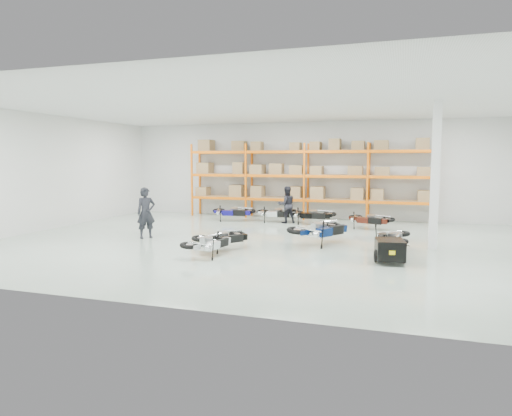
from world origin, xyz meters
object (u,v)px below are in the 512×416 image
(moto_silver_left, at_px, (209,239))
(trailer, at_px, (390,250))
(moto_blue_centre, at_px, (321,226))
(moto_black_far_left, at_px, (223,234))
(moto_touring_right, at_px, (392,234))
(moto_back_a, at_px, (233,209))
(moto_back_d, at_px, (369,217))
(person_back, at_px, (287,205))
(person_left, at_px, (146,213))
(moto_back_b, at_px, (277,211))
(moto_back_c, at_px, (312,212))

(moto_silver_left, distance_m, trailer, 4.96)
(moto_blue_centre, xyz_separation_m, moto_black_far_left, (-2.67, -1.88, -0.13))
(moto_silver_left, height_order, moto_touring_right, moto_touring_right)
(moto_back_a, bearing_deg, moto_back_d, -104.47)
(moto_blue_centre, bearing_deg, moto_back_a, -12.40)
(moto_blue_centre, height_order, trailer, moto_blue_centre)
(moto_silver_left, xyz_separation_m, moto_touring_right, (4.92, 2.23, 0.05))
(moto_blue_centre, distance_m, person_back, 5.09)
(trailer, distance_m, person_left, 8.38)
(moto_touring_right, distance_m, trailer, 1.61)
(moto_silver_left, distance_m, moto_back_b, 7.53)
(moto_blue_centre, distance_m, moto_touring_right, 2.29)
(moto_touring_right, distance_m, moto_back_b, 7.28)
(moto_back_b, bearing_deg, person_left, 144.94)
(moto_blue_centre, xyz_separation_m, moto_back_c, (-1.18, 4.55, -0.09))
(moto_blue_centre, height_order, moto_back_a, moto_blue_centre)
(moto_silver_left, bearing_deg, moto_back_c, -90.32)
(moto_touring_right, distance_m, person_back, 6.84)
(moto_black_far_left, distance_m, moto_back_d, 6.97)
(trailer, xyz_separation_m, moto_back_c, (-3.39, 6.74, 0.16))
(moto_silver_left, height_order, person_back, person_back)
(moto_back_a, relative_size, person_back, 1.07)
(moto_silver_left, distance_m, person_back, 7.38)
(moto_back_a, bearing_deg, trailer, -142.32)
(moto_black_far_left, distance_m, moto_back_a, 6.73)
(moto_back_b, xyz_separation_m, person_back, (0.47, -0.17, 0.29))
(moto_blue_centre, relative_size, moto_silver_left, 1.28)
(moto_back_c, distance_m, person_left, 7.16)
(moto_blue_centre, xyz_separation_m, person_back, (-2.29, 4.55, 0.18))
(moto_back_b, bearing_deg, person_back, -114.10)
(moto_black_far_left, height_order, person_back, person_back)
(moto_blue_centre, distance_m, moto_back_b, 5.47)
(moto_black_far_left, xyz_separation_m, moto_back_d, (3.93, 5.76, 0.02))
(moto_back_a, distance_m, moto_back_b, 2.00)
(trailer, bearing_deg, person_left, 160.82)
(moto_back_b, height_order, moto_back_c, moto_back_c)
(moto_blue_centre, distance_m, moto_black_far_left, 3.27)
(moto_back_b, height_order, person_left, person_left)
(moto_black_far_left, bearing_deg, moto_back_b, -53.08)
(trailer, height_order, moto_back_a, moto_back_a)
(trailer, xyz_separation_m, moto_back_a, (-6.97, 6.69, 0.15))
(moto_black_far_left, bearing_deg, person_left, 16.78)
(moto_blue_centre, height_order, moto_touring_right, moto_blue_centre)
(moto_blue_centre, relative_size, moto_back_b, 1.21)
(moto_blue_centre, xyz_separation_m, moto_back_a, (-4.76, 4.51, -0.09))
(moto_silver_left, xyz_separation_m, trailer, (4.92, 0.63, -0.11))
(moto_blue_centre, bearing_deg, moto_back_b, -28.57)
(moto_blue_centre, distance_m, moto_back_d, 4.08)
(moto_back_c, relative_size, person_back, 1.08)
(moto_silver_left, distance_m, moto_back_d, 7.78)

